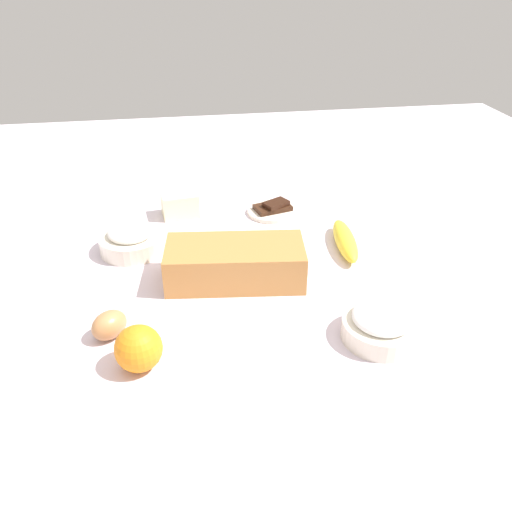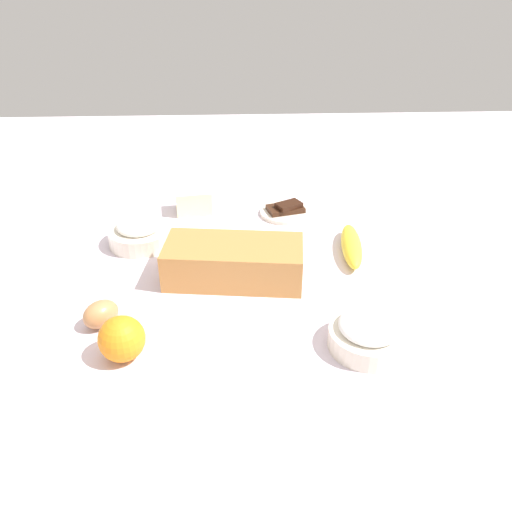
# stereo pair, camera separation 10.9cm
# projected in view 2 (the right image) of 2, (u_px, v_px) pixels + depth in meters

# --- Properties ---
(ground_plane) EXTENTS (2.40, 2.40, 0.02)m
(ground_plane) POSITION_uv_depth(u_px,v_px,m) (256.00, 276.00, 1.12)
(ground_plane) COLOR silver
(loaf_pan) EXTENTS (0.29, 0.16, 0.08)m
(loaf_pan) POSITION_uv_depth(u_px,v_px,m) (234.00, 261.00, 1.07)
(loaf_pan) COLOR #B77A3D
(loaf_pan) RESTS_ON ground_plane
(flour_bowl) EXTENTS (0.14, 0.14, 0.07)m
(flour_bowl) POSITION_uv_depth(u_px,v_px,m) (139.00, 233.00, 1.20)
(flour_bowl) COLOR silver
(flour_bowl) RESTS_ON ground_plane
(sugar_bowl) EXTENTS (0.14, 0.14, 0.06)m
(sugar_bowl) POSITION_uv_depth(u_px,v_px,m) (368.00, 333.00, 0.89)
(sugar_bowl) COLOR silver
(sugar_bowl) RESTS_ON ground_plane
(banana) EXTENTS (0.06, 0.19, 0.04)m
(banana) POSITION_uv_depth(u_px,v_px,m) (351.00, 246.00, 1.17)
(banana) COLOR yellow
(banana) RESTS_ON ground_plane
(orange_fruit) EXTENTS (0.08, 0.08, 0.08)m
(orange_fruit) POSITION_uv_depth(u_px,v_px,m) (122.00, 339.00, 0.86)
(orange_fruit) COLOR orange
(orange_fruit) RESTS_ON ground_plane
(butter_block) EXTENTS (0.10, 0.08, 0.06)m
(butter_block) POSITION_uv_depth(u_px,v_px,m) (194.00, 201.00, 1.35)
(butter_block) COLOR #F4EDB2
(butter_block) RESTS_ON ground_plane
(egg_near_butter) EXTENTS (0.08, 0.08, 0.05)m
(egg_near_butter) POSITION_uv_depth(u_px,v_px,m) (101.00, 314.00, 0.94)
(egg_near_butter) COLOR #B87C4B
(egg_near_butter) RESTS_ON ground_plane
(chocolate_plate) EXTENTS (0.13, 0.13, 0.03)m
(chocolate_plate) POSITION_uv_depth(u_px,v_px,m) (286.00, 211.00, 1.34)
(chocolate_plate) COLOR silver
(chocolate_plate) RESTS_ON ground_plane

